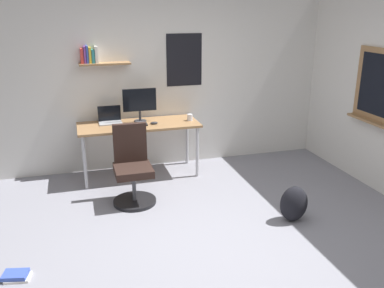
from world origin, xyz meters
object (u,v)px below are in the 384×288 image
(keyboard, at_px, (134,125))
(office_chair, at_px, (133,170))
(monitor_primary, at_px, (140,103))
(book_stack_on_floor, at_px, (16,276))
(desk, at_px, (139,129))
(coffee_mug, at_px, (190,117))
(laptop, at_px, (110,119))
(backpack, at_px, (294,204))
(computer_mouse, at_px, (154,123))

(keyboard, bearing_deg, office_chair, -100.64)
(monitor_primary, xyz_separation_m, book_stack_on_floor, (-1.48, -2.16, -0.99))
(desk, relative_size, coffee_mug, 17.83)
(laptop, distance_m, backpack, 2.71)
(laptop, height_order, computer_mouse, laptop)
(office_chair, height_order, computer_mouse, office_chair)
(laptop, xyz_separation_m, book_stack_on_floor, (-1.07, -2.21, -0.78))
(keyboard, xyz_separation_m, coffee_mug, (0.80, 0.05, 0.04))
(desk, distance_m, computer_mouse, 0.23)
(office_chair, bearing_deg, desk, 74.82)
(keyboard, distance_m, backpack, 2.34)
(monitor_primary, height_order, backpack, monitor_primary)
(book_stack_on_floor, bearing_deg, laptop, 64.07)
(laptop, bearing_deg, office_chair, -80.95)
(computer_mouse, height_order, backpack, computer_mouse)
(office_chair, height_order, laptop, laptop)
(desk, relative_size, backpack, 4.00)
(book_stack_on_floor, bearing_deg, office_chair, 45.70)
(coffee_mug, relative_size, backpack, 0.22)
(keyboard, relative_size, book_stack_on_floor, 1.45)
(desk, bearing_deg, book_stack_on_floor, -125.06)
(laptop, xyz_separation_m, computer_mouse, (0.57, -0.24, -0.04))
(book_stack_on_floor, bearing_deg, backpack, 5.30)
(laptop, distance_m, coffee_mug, 1.10)
(keyboard, relative_size, backpack, 0.90)
(computer_mouse, distance_m, book_stack_on_floor, 2.67)
(computer_mouse, bearing_deg, monitor_primary, 130.02)
(desk, relative_size, keyboard, 4.43)
(monitor_primary, relative_size, backpack, 1.13)
(desk, distance_m, monitor_primary, 0.36)
(laptop, bearing_deg, desk, -22.61)
(office_chair, distance_m, computer_mouse, 0.91)
(desk, bearing_deg, keyboard, -135.18)
(desk, xyz_separation_m, keyboard, (-0.08, -0.08, 0.08))
(keyboard, distance_m, book_stack_on_floor, 2.51)
(computer_mouse, relative_size, coffee_mug, 1.13)
(backpack, bearing_deg, book_stack_on_floor, -174.70)
(monitor_primary, relative_size, book_stack_on_floor, 1.82)
(keyboard, xyz_separation_m, computer_mouse, (0.28, 0.00, 0.01))
(keyboard, height_order, computer_mouse, computer_mouse)
(book_stack_on_floor, bearing_deg, desk, 54.94)
(backpack, bearing_deg, monitor_primary, 125.88)
(keyboard, bearing_deg, backpack, -48.83)
(desk, xyz_separation_m, laptop, (-0.37, 0.15, 0.12))
(office_chair, distance_m, laptop, 1.05)
(coffee_mug, xyz_separation_m, backpack, (0.69, -1.76, -0.59))
(office_chair, distance_m, backpack, 1.92)
(desk, xyz_separation_m, backpack, (1.41, -1.79, -0.48))
(coffee_mug, distance_m, backpack, 1.98)
(keyboard, distance_m, coffee_mug, 0.80)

